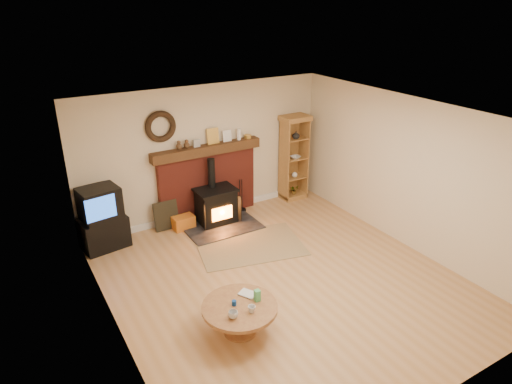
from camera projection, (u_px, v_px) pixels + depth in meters
ground at (283, 280)px, 7.10m from camera, size 5.50×5.50×0.00m
room_shell at (281, 176)px, 6.49m from camera, size 5.02×5.52×2.61m
chimney_breast at (208, 178)px, 8.89m from camera, size 2.20×0.22×1.78m
wood_stove at (217, 207)px, 8.75m from camera, size 1.40×1.00×1.27m
area_rug at (250, 245)px, 8.08m from camera, size 2.05×1.63×0.01m
tv_unit at (102, 219)px, 7.85m from camera, size 0.83×0.64×1.12m
curio_cabinet at (293, 158)px, 9.67m from camera, size 0.59×0.42×1.82m
firelog_box at (184, 222)px, 8.64m from camera, size 0.42×0.27×0.25m
leaning_painting at (166, 215)px, 8.56m from camera, size 0.46×0.12×0.55m
fire_tools at (242, 206)px, 9.34m from camera, size 0.16×0.16×0.70m
coffee_table at (240, 311)px, 5.89m from camera, size 0.99×0.99×0.58m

